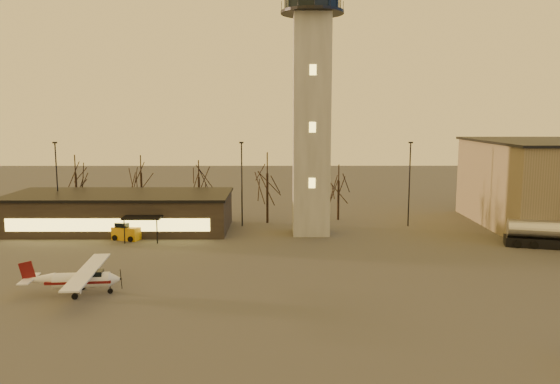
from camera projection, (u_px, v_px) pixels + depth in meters
name	position (u px, v px, depth m)	size (l,w,h in m)	color
ground	(340.00, 344.00, 32.09)	(220.00, 220.00, 0.00)	#403D3B
control_tower	(312.00, 87.00, 59.43)	(6.80, 6.80, 32.60)	gray
terminal	(121.00, 212.00, 63.35)	(25.40, 12.20, 4.30)	black
light_poles	(315.00, 185.00, 61.99)	(58.50, 12.25, 10.14)	black
tree_row	(200.00, 172.00, 69.94)	(37.20, 9.20, 8.80)	black
cessna_rear	(84.00, 282.00, 40.85)	(7.78, 9.82, 2.70)	silver
fuel_truck	(544.00, 237.00, 55.24)	(7.76, 4.05, 2.77)	black
service_cart	(127.00, 233.00, 58.66)	(3.29, 2.61, 1.86)	#CB8C0B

